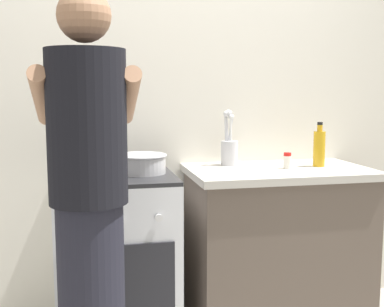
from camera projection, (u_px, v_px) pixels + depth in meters
back_wall at (203, 104)px, 2.91m from camera, size 3.20×0.10×2.50m
countertop at (277, 246)px, 2.75m from camera, size 1.00×0.60×0.90m
stove_range at (117, 259)px, 2.55m from camera, size 0.60×0.62×0.90m
pot at (87, 162)px, 2.45m from camera, size 0.26×0.20×0.14m
mixing_bowl at (142, 163)px, 2.52m from camera, size 0.26×0.26×0.10m
utensil_crock at (229, 149)px, 2.79m from camera, size 0.10×0.10×0.32m
spice_bottle at (287, 161)px, 2.67m from camera, size 0.04×0.04×0.09m
oil_bottle at (319, 148)px, 2.74m from camera, size 0.07×0.07×0.25m
person at (89, 212)px, 1.87m from camera, size 0.41×0.50×1.70m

